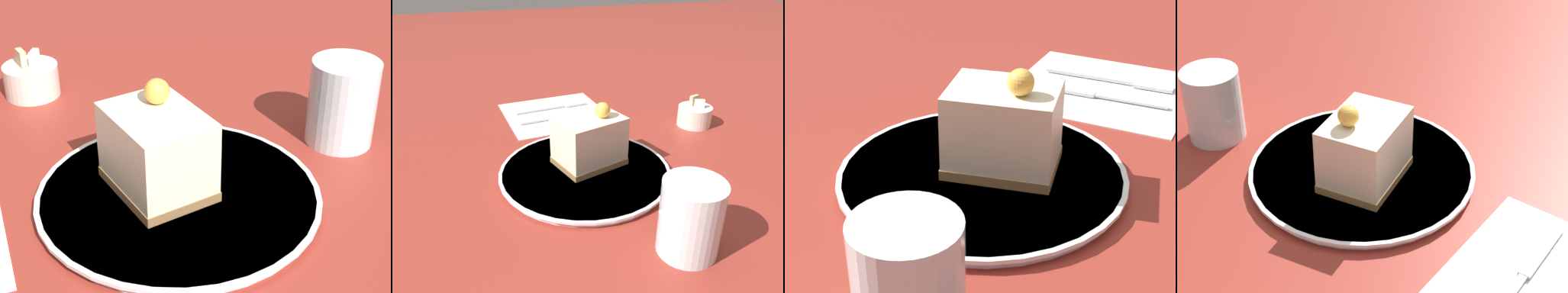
# 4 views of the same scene
# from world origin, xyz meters

# --- Properties ---
(ground_plane) EXTENTS (4.00, 4.00, 0.00)m
(ground_plane) POSITION_xyz_m (0.00, 0.00, 0.00)
(ground_plane) COLOR maroon
(plate) EXTENTS (0.28, 0.28, 0.01)m
(plate) POSITION_xyz_m (0.01, -0.03, 0.01)
(plate) COLOR white
(plate) RESTS_ON ground_plane
(cake_slice) EXTENTS (0.11, 0.13, 0.11)m
(cake_slice) POSITION_xyz_m (-0.01, -0.02, 0.06)
(cake_slice) COLOR olive
(cake_slice) RESTS_ON plate
(napkin) EXTENTS (0.23, 0.24, 0.00)m
(napkin) POSITION_xyz_m (-0.26, -0.02, 0.00)
(napkin) COLOR white
(napkin) RESTS_ON ground_plane
(fork) EXTENTS (0.04, 0.17, 0.00)m
(fork) POSITION_xyz_m (-0.30, -0.01, 0.00)
(fork) COLOR silver
(fork) RESTS_ON napkin
(knife) EXTENTS (0.03, 0.18, 0.00)m
(knife) POSITION_xyz_m (-0.23, -0.03, 0.01)
(knife) COLOR silver
(knife) RESTS_ON napkin
(sugar_bowl) EXTENTS (0.07, 0.07, 0.06)m
(sugar_bowl) POSITION_xyz_m (-0.12, 0.25, 0.02)
(sugar_bowl) COLOR silver
(sugar_bowl) RESTS_ON ground_plane
(drinking_glass) EXTENTS (0.08, 0.08, 0.10)m
(drinking_glass) POSITION_xyz_m (0.22, 0.04, 0.05)
(drinking_glass) COLOR silver
(drinking_glass) RESTS_ON ground_plane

